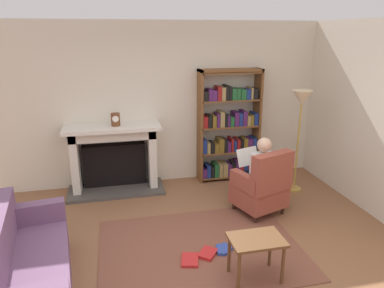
{
  "coord_description": "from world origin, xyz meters",
  "views": [
    {
      "loc": [
        -0.92,
        -3.34,
        2.51
      ],
      "look_at": [
        0.1,
        1.2,
        1.05
      ],
      "focal_mm": 33.35,
      "sensor_mm": 36.0,
      "label": 1
    }
  ],
  "objects_px": {
    "fireplace": "(114,156)",
    "seated_reader": "(258,171)",
    "armchair_reading": "(262,186)",
    "sofa_floral": "(25,269)",
    "floor_lamp": "(301,107)",
    "bookshelf": "(229,129)",
    "side_table": "(256,245)",
    "mantel_clock": "(115,119)"
  },
  "relations": [
    {
      "from": "fireplace",
      "to": "bookshelf",
      "type": "relative_size",
      "value": 0.8
    },
    {
      "from": "side_table",
      "to": "seated_reader",
      "type": "bearing_deg",
      "value": 67.28
    },
    {
      "from": "mantel_clock",
      "to": "seated_reader",
      "type": "bearing_deg",
      "value": -30.19
    },
    {
      "from": "sofa_floral",
      "to": "seated_reader",
      "type": "bearing_deg",
      "value": -75.18
    },
    {
      "from": "bookshelf",
      "to": "sofa_floral",
      "type": "bearing_deg",
      "value": -139.46
    },
    {
      "from": "bookshelf",
      "to": "sofa_floral",
      "type": "xyz_separation_m",
      "value": [
        -2.87,
        -2.46,
        -0.6
      ]
    },
    {
      "from": "sofa_floral",
      "to": "side_table",
      "type": "height_order",
      "value": "sofa_floral"
    },
    {
      "from": "armchair_reading",
      "to": "side_table",
      "type": "bearing_deg",
      "value": 44.99
    },
    {
      "from": "seated_reader",
      "to": "sofa_floral",
      "type": "relative_size",
      "value": 0.64
    },
    {
      "from": "sofa_floral",
      "to": "floor_lamp",
      "type": "height_order",
      "value": "floor_lamp"
    },
    {
      "from": "bookshelf",
      "to": "floor_lamp",
      "type": "distance_m",
      "value": 1.27
    },
    {
      "from": "bookshelf",
      "to": "seated_reader",
      "type": "xyz_separation_m",
      "value": [
        0.02,
        -1.26,
        -0.3
      ]
    },
    {
      "from": "armchair_reading",
      "to": "floor_lamp",
      "type": "height_order",
      "value": "floor_lamp"
    },
    {
      "from": "mantel_clock",
      "to": "side_table",
      "type": "bearing_deg",
      "value": -62.38
    },
    {
      "from": "mantel_clock",
      "to": "fireplace",
      "type": "bearing_deg",
      "value": 119.46
    },
    {
      "from": "bookshelf",
      "to": "armchair_reading",
      "type": "distance_m",
      "value": 1.46
    },
    {
      "from": "armchair_reading",
      "to": "seated_reader",
      "type": "distance_m",
      "value": 0.23
    },
    {
      "from": "fireplace",
      "to": "floor_lamp",
      "type": "distance_m",
      "value": 3.08
    },
    {
      "from": "fireplace",
      "to": "side_table",
      "type": "xyz_separation_m",
      "value": [
        1.39,
        -2.65,
        -0.18
      ]
    },
    {
      "from": "mantel_clock",
      "to": "floor_lamp",
      "type": "relative_size",
      "value": 0.12
    },
    {
      "from": "fireplace",
      "to": "side_table",
      "type": "bearing_deg",
      "value": -62.31
    },
    {
      "from": "bookshelf",
      "to": "floor_lamp",
      "type": "bearing_deg",
      "value": -37.93
    },
    {
      "from": "seated_reader",
      "to": "sofa_floral",
      "type": "height_order",
      "value": "seated_reader"
    },
    {
      "from": "mantel_clock",
      "to": "seated_reader",
      "type": "relative_size",
      "value": 0.18
    },
    {
      "from": "armchair_reading",
      "to": "sofa_floral",
      "type": "xyz_separation_m",
      "value": [
        -2.93,
        -1.09,
        -0.1
      ]
    },
    {
      "from": "fireplace",
      "to": "bookshelf",
      "type": "bearing_deg",
      "value": 0.96
    },
    {
      "from": "fireplace",
      "to": "seated_reader",
      "type": "xyz_separation_m",
      "value": [
        1.99,
        -1.23,
        0.03
      ]
    },
    {
      "from": "mantel_clock",
      "to": "bookshelf",
      "type": "distance_m",
      "value": 1.94
    },
    {
      "from": "armchair_reading",
      "to": "floor_lamp",
      "type": "bearing_deg",
      "value": -162.28
    },
    {
      "from": "floor_lamp",
      "to": "fireplace",
      "type": "bearing_deg",
      "value": 166.62
    },
    {
      "from": "fireplace",
      "to": "mantel_clock",
      "type": "bearing_deg",
      "value": -60.54
    },
    {
      "from": "mantel_clock",
      "to": "seated_reader",
      "type": "distance_m",
      "value": 2.31
    },
    {
      "from": "mantel_clock",
      "to": "floor_lamp",
      "type": "xyz_separation_m",
      "value": [
        2.83,
        -0.59,
        0.19
      ]
    },
    {
      "from": "mantel_clock",
      "to": "seated_reader",
      "type": "height_order",
      "value": "mantel_clock"
    },
    {
      "from": "armchair_reading",
      "to": "side_table",
      "type": "xyz_separation_m",
      "value": [
        -0.64,
        -1.32,
        -0.02
      ]
    },
    {
      "from": "mantel_clock",
      "to": "bookshelf",
      "type": "relative_size",
      "value": 0.1
    },
    {
      "from": "seated_reader",
      "to": "side_table",
      "type": "height_order",
      "value": "seated_reader"
    },
    {
      "from": "armchair_reading",
      "to": "fireplace",
      "type": "bearing_deg",
      "value": -52.61
    },
    {
      "from": "seated_reader",
      "to": "armchair_reading",
      "type": "bearing_deg",
      "value": 90.0
    },
    {
      "from": "mantel_clock",
      "to": "side_table",
      "type": "relative_size",
      "value": 0.36
    },
    {
      "from": "mantel_clock",
      "to": "sofa_floral",
      "type": "bearing_deg",
      "value": -112.52
    },
    {
      "from": "side_table",
      "to": "floor_lamp",
      "type": "distance_m",
      "value": 2.67
    }
  ]
}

